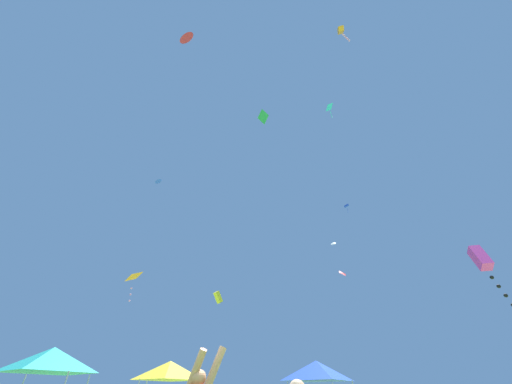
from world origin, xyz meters
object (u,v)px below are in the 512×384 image
canopy_tent_yellow (169,370)px  canopy_tent_blue (317,371)px  kite_orange_box (341,31)px  kite_green_diamond (263,118)px  kite_white_delta (333,243)px  kite_blue_box (347,206)px  kite_cyan_diamond (329,108)px  kite_orange_diamond (133,277)px  kite_yellow_box (218,297)px  kite_red_delta (186,37)px  kite_magenta_box (481,259)px  canopy_tent_teal (51,360)px  kite_red_diamond (343,273)px  kite_blue_delta (158,181)px

canopy_tent_yellow → canopy_tent_blue: bearing=-22.8°
canopy_tent_blue → kite_orange_box: kite_orange_box is taller
canopy_tent_blue → kite_green_diamond: bearing=117.2°
kite_white_delta → kite_blue_box: kite_blue_box is taller
kite_cyan_diamond → kite_orange_diamond: size_ratio=0.49×
kite_cyan_diamond → kite_white_delta: size_ratio=1.86×
kite_orange_diamond → kite_blue_box: bearing=-10.9°
canopy_tent_blue → kite_yellow_box: 20.72m
kite_red_delta → kite_blue_box: kite_red_delta is taller
kite_red_delta → kite_orange_diamond: 25.22m
canopy_tent_yellow → kite_orange_box: kite_orange_box is taller
kite_green_diamond → kite_blue_box: bearing=37.0°
canopy_tent_yellow → kite_cyan_diamond: bearing=-14.2°
canopy_tent_yellow → kite_magenta_box: kite_magenta_box is taller
canopy_tent_teal → kite_magenta_box: 21.17m
canopy_tent_yellow → kite_cyan_diamond: kite_cyan_diamond is taller
kite_white_delta → canopy_tent_yellow: bearing=-142.6°
canopy_tent_blue → kite_yellow_box: bearing=103.5°
canopy_tent_teal → kite_white_delta: kite_white_delta is taller
kite_white_delta → kite_orange_diamond: 24.25m
canopy_tent_blue → kite_red_diamond: (11.07, 17.83, 11.84)m
canopy_tent_blue → canopy_tent_teal: (-11.95, -0.89, 0.22)m
kite_green_diamond → kite_orange_diamond: 22.46m
kite_orange_box → kite_red_diamond: kite_orange_box is taller
canopy_tent_blue → kite_cyan_diamond: size_ratio=1.90×
canopy_tent_blue → kite_blue_delta: 18.38m
kite_red_diamond → kite_orange_diamond: bearing=-179.1°
kite_cyan_diamond → kite_orange_box: bearing=-99.6°
kite_cyan_diamond → kite_red_diamond: (7.15, 17.59, -9.22)m
kite_white_delta → kite_yellow_box: bearing=170.6°
canopy_tent_blue → kite_orange_diamond: (-14.00, 17.46, 9.78)m
canopy_tent_blue → kite_white_delta: 24.05m
canopy_tent_teal → kite_cyan_diamond: 26.22m
kite_yellow_box → kite_blue_box: bearing=-20.9°
kite_white_delta → kite_green_diamond: kite_green_diamond is taller
kite_orange_diamond → kite_orange_box: (16.90, -23.24, 13.20)m
kite_blue_delta → kite_red_delta: 13.09m
canopy_tent_blue → kite_orange_box: size_ratio=1.19×
kite_blue_delta → kite_orange_diamond: 13.73m
canopy_tent_blue → kite_cyan_diamond: (3.92, 0.24, 21.06)m
canopy_tent_blue → kite_red_diamond: 24.10m
canopy_tent_teal → kite_magenta_box: kite_magenta_box is taller
kite_red_delta → kite_cyan_diamond: bearing=9.5°
kite_magenta_box → kite_red_diamond: size_ratio=3.24×
canopy_tent_yellow → canopy_tent_blue: size_ratio=1.05×
kite_green_diamond → kite_yellow_box: size_ratio=0.84×
canopy_tent_teal → kite_blue_box: size_ratio=2.41×
kite_cyan_diamond → kite_red_diamond: kite_cyan_diamond is taller
kite_cyan_diamond → canopy_tent_yellow: bearing=165.8°
kite_blue_delta → kite_white_delta: bearing=29.0°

